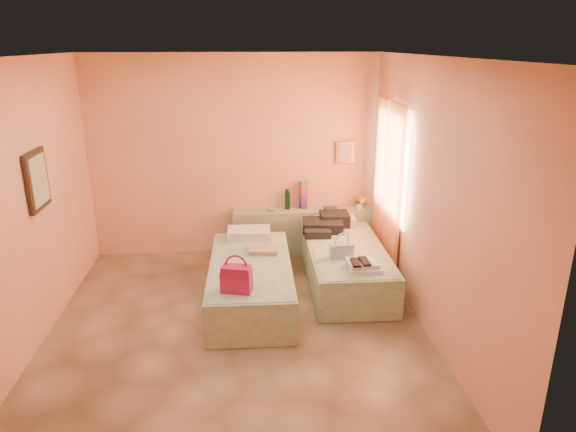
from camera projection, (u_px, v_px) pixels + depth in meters
name	position (u px, v px, depth m)	size (l,w,h in m)	color
ground	(238.00, 330.00, 5.48)	(4.50, 4.50, 0.00)	#9D815E
room_walls	(252.00, 155.00, 5.46)	(4.02, 4.51, 2.81)	#F6AB83
headboard_ledge	(305.00, 231.00, 7.44)	(2.05, 0.30, 0.65)	gray
bed_left	(251.00, 282.00, 6.03)	(0.90, 2.00, 0.50)	#B6CEA5
bed_right	(345.00, 264.00, 6.51)	(0.90, 2.00, 0.50)	#B6CEA5
water_bottle	(287.00, 200.00, 7.33)	(0.08, 0.08, 0.28)	#14391B
rainbow_box	(303.00, 195.00, 7.34)	(0.09, 0.09, 0.40)	#A91449
small_dish	(272.00, 210.00, 7.27)	(0.13, 0.13, 0.03)	#4E9068
green_book	(331.00, 209.00, 7.33)	(0.18, 0.13, 0.03)	#27492F
flower_vase	(360.00, 201.00, 7.34)	(0.17, 0.17, 0.23)	silver
magenta_handbag	(236.00, 278.00, 5.22)	(0.31, 0.17, 0.29)	#A91449
khaki_garment	(263.00, 250.00, 6.24)	(0.34, 0.27, 0.06)	tan
clothes_pile	(326.00, 224.00, 6.94)	(0.59, 0.59, 0.18)	black
blue_handbag	(342.00, 251.00, 6.04)	(0.28, 0.12, 0.18)	#4655AA
towel_stack	(365.00, 266.00, 5.73)	(0.35, 0.30, 0.10)	white
sandal_pair	(360.00, 262.00, 5.68)	(0.18, 0.24, 0.02)	black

